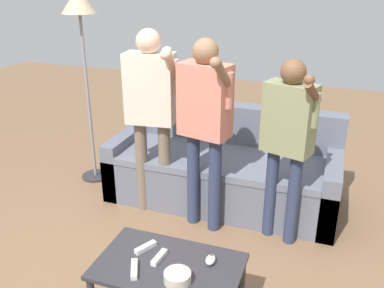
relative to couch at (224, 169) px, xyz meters
The scene contains 11 objects.
couch is the anchor object (origin of this frame).
coffee_table 1.55m from the couch, 86.73° to the right, with size 0.85×0.53×0.39m.
snack_bowl 1.68m from the couch, 83.45° to the right, with size 0.15×0.15×0.06m, color beige.
game_remote_nunchuk 1.49m from the couch, 77.66° to the right, with size 0.06×0.09×0.05m.
floor_lamp 1.88m from the couch, behind, with size 0.32×0.32×1.85m.
player_left 0.97m from the couch, 140.79° to the right, with size 0.49×0.36×1.58m.
player_center 0.86m from the couch, 93.27° to the right, with size 0.44×0.41×1.55m.
player_right 0.98m from the couch, 39.05° to the right, with size 0.41×0.39×1.44m.
game_remote_wand_near 1.52m from the couch, 89.26° to the right, with size 0.05×0.15×0.03m.
game_remote_wand_far 1.67m from the couch, 92.55° to the right, with size 0.10×0.16×0.03m.
game_remote_wand_spare 1.47m from the couch, 93.95° to the right, with size 0.10×0.15×0.03m.
Camera 1 is at (0.87, -1.85, 2.00)m, focal length 39.46 mm.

